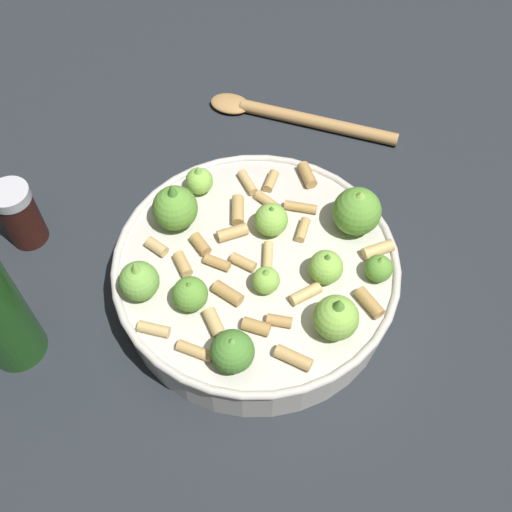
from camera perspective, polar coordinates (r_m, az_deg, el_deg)
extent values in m
plane|color=#23282D|center=(0.64, 0.00, -3.22)|extent=(2.40, 2.40, 0.00)
cylinder|color=beige|center=(0.61, 0.00, -1.93)|extent=(0.27, 0.27, 0.05)
torus|color=beige|center=(0.59, 0.00, -0.54)|extent=(0.28, 0.28, 0.01)
sphere|color=#8CC64C|center=(0.57, 6.54, -1.05)|extent=(0.03, 0.03, 0.03)
cone|color=#4C8933|center=(0.56, 6.69, -0.16)|extent=(0.01, 0.01, 0.01)
sphere|color=#609E38|center=(0.56, -6.17, -3.56)|extent=(0.03, 0.03, 0.03)
cone|color=#609E38|center=(0.54, -6.32, -2.74)|extent=(0.01, 0.01, 0.01)
sphere|color=#8CC64C|center=(0.64, -5.33, 7.00)|extent=(0.03, 0.03, 0.03)
cone|color=#75B247|center=(0.63, -5.43, 7.86)|extent=(0.01, 0.01, 0.01)
sphere|color=#8CC64C|center=(0.57, 1.29, -2.19)|extent=(0.03, 0.03, 0.03)
cone|color=#75B247|center=(0.55, 1.31, -1.51)|extent=(0.01, 0.01, 0.01)
sphere|color=#4C8933|center=(0.52, -2.22, -8.91)|extent=(0.04, 0.04, 0.04)
cone|color=#75B247|center=(0.51, -2.28, -8.08)|extent=(0.02, 0.02, 0.01)
sphere|color=#609E38|center=(0.61, -7.57, 4.46)|extent=(0.05, 0.05, 0.05)
cone|color=#4C8933|center=(0.59, -7.83, 5.93)|extent=(0.02, 0.02, 0.02)
sphere|color=#8CC64C|center=(0.60, 1.43, 3.41)|extent=(0.03, 0.03, 0.03)
cone|color=#4C8933|center=(0.59, 1.46, 4.33)|extent=(0.01, 0.01, 0.01)
sphere|color=#609E38|center=(0.61, 9.41, 4.14)|extent=(0.05, 0.05, 0.05)
cone|color=#8CC64C|center=(0.59, 9.70, 5.46)|extent=(0.02, 0.02, 0.02)
sphere|color=#75B247|center=(0.57, -10.93, -2.08)|extent=(0.04, 0.04, 0.04)
cone|color=#8CC64C|center=(0.55, -11.26, -0.96)|extent=(0.01, 0.01, 0.02)
sphere|color=#8CC64C|center=(0.54, 7.49, -5.75)|extent=(0.04, 0.04, 0.04)
cone|color=#609E38|center=(0.52, 7.74, -4.62)|extent=(0.02, 0.02, 0.02)
sphere|color=#609E38|center=(0.58, 11.41, -1.14)|extent=(0.03, 0.03, 0.03)
cone|color=#8CC64C|center=(0.57, 11.63, -0.42)|extent=(0.01, 0.01, 0.01)
cylinder|color=tan|center=(0.62, -1.37, 4.39)|extent=(0.03, 0.02, 0.01)
cylinder|color=tan|center=(0.57, 4.65, -3.55)|extent=(0.02, 0.03, 0.01)
cylinder|color=tan|center=(0.65, 4.81, 7.56)|extent=(0.03, 0.01, 0.01)
cylinder|color=tan|center=(0.63, 1.07, 5.14)|extent=(0.03, 0.02, 0.01)
cylinder|color=tan|center=(0.63, 4.19, 4.58)|extent=(0.02, 0.03, 0.01)
cylinder|color=tan|center=(0.54, 3.55, -9.47)|extent=(0.03, 0.03, 0.01)
cylinder|color=tan|center=(0.65, 1.40, 7.02)|extent=(0.03, 0.02, 0.01)
cylinder|color=tan|center=(0.55, -3.93, -6.24)|extent=(0.03, 0.02, 0.01)
cylinder|color=tan|center=(0.59, -6.86, -0.76)|extent=(0.03, 0.01, 0.01)
cylinder|color=tan|center=(0.60, -5.21, 1.10)|extent=(0.03, 0.02, 0.01)
cylinder|color=tan|center=(0.58, -1.09, -0.88)|extent=(0.03, 0.02, 0.01)
cylinder|color=tan|center=(0.61, 4.40, 2.46)|extent=(0.03, 0.02, 0.01)
cylinder|color=tan|center=(0.65, -0.80, 6.89)|extent=(0.03, 0.01, 0.01)
cylinder|color=tan|center=(0.60, -9.26, 0.85)|extent=(0.02, 0.02, 0.01)
cylinder|color=tan|center=(0.59, -3.65, -0.62)|extent=(0.02, 0.03, 0.01)
cylinder|color=tan|center=(0.59, 1.11, 0.04)|extent=(0.03, 0.02, 0.01)
cylinder|color=tan|center=(0.56, -9.52, -6.76)|extent=(0.02, 0.03, 0.01)
cylinder|color=tan|center=(0.55, 0.02, -6.61)|extent=(0.02, 0.03, 0.01)
cylinder|color=tan|center=(0.54, -5.73, -8.81)|extent=(0.03, 0.03, 0.01)
cylinder|color=tan|center=(0.55, 2.46, -6.00)|extent=(0.02, 0.02, 0.01)
cylinder|color=tan|center=(0.57, -2.64, -3.49)|extent=(0.03, 0.03, 0.01)
cylinder|color=tan|center=(0.60, -2.21, 2.21)|extent=(0.01, 0.03, 0.01)
cylinder|color=tan|center=(0.57, 10.55, -4.30)|extent=(0.03, 0.02, 0.01)
cylinder|color=tan|center=(0.60, 11.33, 0.59)|extent=(0.01, 0.03, 0.01)
cylinder|color=#33140F|center=(0.69, -21.07, 3.29)|extent=(0.04, 0.04, 0.07)
cylinder|color=silver|center=(0.67, -22.06, 5.30)|extent=(0.04, 0.04, 0.01)
cylinder|color=#B2844C|center=(0.79, 5.80, 12.34)|extent=(0.13, 0.17, 0.02)
ellipsoid|color=#B2844C|center=(0.81, -2.43, 14.04)|extent=(0.06, 0.06, 0.01)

